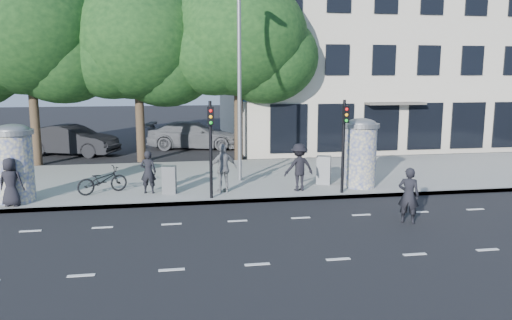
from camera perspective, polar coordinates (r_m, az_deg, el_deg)
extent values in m
plane|color=black|center=(14.10, -1.39, -8.60)|extent=(120.00, 120.00, 0.00)
cube|color=gray|center=(21.29, -4.28, -2.10)|extent=(40.00, 8.00, 0.15)
cube|color=slate|center=(17.46, -3.06, -4.74)|extent=(40.00, 0.10, 0.16)
cube|color=silver|center=(12.06, 0.14, -11.84)|extent=(32.00, 0.12, 0.01)
cube|color=silver|center=(15.43, -2.14, -6.97)|extent=(32.00, 0.12, 0.01)
cylinder|color=beige|center=(18.79, -25.83, -0.85)|extent=(1.20, 1.20, 2.30)
cylinder|color=slate|center=(18.63, -26.11, 2.87)|extent=(1.36, 1.36, 0.16)
ellipsoid|color=slate|center=(18.62, -26.13, 3.11)|extent=(1.10, 1.10, 0.38)
cylinder|color=beige|center=(19.56, 11.82, 0.30)|extent=(1.20, 1.20, 2.30)
cylinder|color=slate|center=(19.40, 11.95, 3.89)|extent=(1.36, 1.36, 0.16)
ellipsoid|color=slate|center=(19.39, 11.96, 4.13)|extent=(1.10, 1.10, 0.38)
cylinder|color=black|center=(17.35, -5.20, 1.12)|extent=(0.11, 0.11, 3.40)
cube|color=black|center=(17.03, -5.21, 5.03)|extent=(0.22, 0.14, 0.62)
cylinder|color=black|center=(18.34, 9.93, 1.49)|extent=(0.11, 0.11, 3.40)
cube|color=black|center=(18.04, 10.24, 5.18)|extent=(0.22, 0.14, 0.62)
cylinder|color=slate|center=(20.13, -1.91, 8.92)|extent=(0.16, 0.16, 8.00)
cylinder|color=#38281C|center=(26.67, -23.97, 4.45)|extent=(0.44, 0.44, 4.73)
ellipsoid|color=black|center=(26.66, -24.60, 13.35)|extent=(7.20, 7.20, 6.12)
cylinder|color=#38281C|center=(26.10, -13.12, 4.59)|extent=(0.44, 0.44, 4.41)
ellipsoid|color=black|center=(26.05, -13.45, 13.10)|extent=(6.80, 6.80, 5.78)
cylinder|color=#38281C|center=(25.87, -2.02, 4.99)|extent=(0.44, 0.44, 4.59)
ellipsoid|color=black|center=(25.84, -2.07, 13.93)|extent=(7.00, 7.00, 5.95)
cube|color=beige|center=(36.07, 13.38, 11.98)|extent=(20.00, 15.00, 12.00)
cube|color=black|center=(29.36, 18.76, 3.69)|extent=(18.00, 0.10, 2.60)
cube|color=#59544C|center=(28.05, 15.62, 6.25)|extent=(3.20, 0.90, 0.12)
cube|color=#194C8C|center=(26.10, 0.12, 7.03)|extent=(1.60, 0.06, 0.30)
imported|color=black|center=(18.23, -26.23, -2.27)|extent=(0.87, 0.64, 1.62)
imported|color=black|center=(18.55, -12.21, -1.35)|extent=(0.64, 0.48, 1.58)
imported|color=black|center=(18.62, 4.94, -0.82)|extent=(1.24, 0.85, 1.77)
imported|color=gray|center=(18.31, -3.75, -0.96)|extent=(1.17, 0.87, 1.79)
imported|color=black|center=(15.70, 17.05, -3.89)|extent=(0.75, 0.68, 1.71)
imported|color=black|center=(19.03, -17.15, -2.23)|extent=(1.40, 1.93, 0.97)
cube|color=#5D5F62|center=(18.43, -9.88, -2.24)|extent=(0.54, 0.43, 1.02)
cube|color=slate|center=(19.90, 7.74, -1.14)|extent=(0.65, 0.57, 1.12)
imported|color=black|center=(29.48, -20.35, 2.13)|extent=(3.41, 5.39, 1.68)
imported|color=slate|center=(30.48, -7.13, 2.85)|extent=(3.27, 5.92, 1.62)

